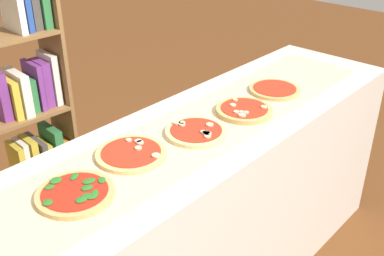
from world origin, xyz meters
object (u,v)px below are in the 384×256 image
object	(u,v)px
pizza_mushroom_3	(244,110)
pizza_plain_4	(275,89)
pizza_spinach_0	(75,193)
pizza_mushroom_1	(131,153)
pizza_mushroom_2	(196,132)
bookshelf	(0,123)

from	to	relation	value
pizza_mushroom_3	pizza_plain_4	bearing A→B (deg)	6.03
pizza_spinach_0	pizza_mushroom_3	xyz separation A→B (m)	(0.84, -0.04, 0.00)
pizza_mushroom_1	pizza_plain_4	size ratio (longest dim) A/B	1.08
pizza_mushroom_3	pizza_plain_4	size ratio (longest dim) A/B	1.02
pizza_mushroom_2	pizza_plain_4	world-z (taller)	pizza_mushroom_2
pizza_mushroom_3	pizza_plain_4	world-z (taller)	pizza_mushroom_3
pizza_mushroom_1	pizza_plain_4	bearing A→B (deg)	-4.26
pizza_mushroom_2	bookshelf	bearing A→B (deg)	111.14
pizza_mushroom_1	pizza_mushroom_2	bearing A→B (deg)	-13.16
pizza_spinach_0	bookshelf	world-z (taller)	bookshelf
pizza_spinach_0	pizza_plain_4	distance (m)	1.11
pizza_mushroom_1	bookshelf	world-z (taller)	bookshelf
pizza_mushroom_2	pizza_plain_4	xyz separation A→B (m)	(0.56, 0.00, -0.00)
pizza_spinach_0	bookshelf	size ratio (longest dim) A/B	0.16
pizza_mushroom_2	bookshelf	size ratio (longest dim) A/B	0.15
pizza_mushroom_2	pizza_mushroom_3	bearing A→B (deg)	-5.48
pizza_mushroom_1	pizza_mushroom_2	distance (m)	0.29
pizza_mushroom_3	pizza_mushroom_2	bearing A→B (deg)	174.52
pizza_spinach_0	pizza_mushroom_2	distance (m)	0.56
pizza_spinach_0	bookshelf	bearing A→B (deg)	77.72
bookshelf	pizza_spinach_0	bearing A→B (deg)	-102.28
pizza_spinach_0	pizza_mushroom_1	xyz separation A→B (m)	(0.28, 0.05, -0.00)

